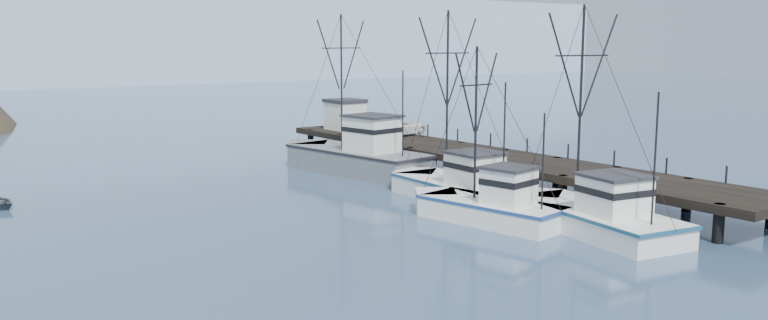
% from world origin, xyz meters
% --- Properties ---
extents(ground, '(400.00, 400.00, 0.00)m').
position_xyz_m(ground, '(0.00, 0.00, 0.00)').
color(ground, '#304A6B').
rests_on(ground, ground).
extents(pier, '(6.00, 44.00, 2.00)m').
position_xyz_m(pier, '(14.00, 16.00, 1.69)').
color(pier, black).
rests_on(pier, ground).
extents(distant_ridge, '(360.00, 40.00, 26.00)m').
position_xyz_m(distant_ridge, '(10.00, 170.00, 0.00)').
color(distant_ridge, '#9EB2C6').
rests_on(distant_ridge, ground).
extents(trawler_near, '(5.72, 12.30, 12.24)m').
position_xyz_m(trawler_near, '(8.31, 1.43, 0.82)').
color(trawler_near, white).
rests_on(trawler_near, ground).
extents(trawler_mid, '(4.79, 10.04, 10.06)m').
position_xyz_m(trawler_mid, '(5.20, 6.06, 0.82)').
color(trawler_mid, white).
rests_on(trawler_mid, ground).
extents(trawler_far, '(4.34, 12.11, 12.27)m').
position_xyz_m(trawler_far, '(7.79, 11.51, 0.82)').
color(trawler_far, white).
rests_on(trawler_far, ground).
extents(work_vessel, '(6.12, 14.76, 12.40)m').
position_xyz_m(work_vessel, '(8.13, 23.78, 1.23)').
color(work_vessel, slate).
rests_on(work_vessel, ground).
extents(pier_shed, '(3.00, 3.20, 2.80)m').
position_xyz_m(pier_shed, '(13.92, 34.00, 3.42)').
color(pier_shed, silver).
rests_on(pier_shed, pier).
extents(pickup_truck, '(5.54, 3.36, 1.44)m').
position_xyz_m(pickup_truck, '(15.50, 27.55, 2.72)').
color(pickup_truck, white).
rests_on(pickup_truck, pier).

